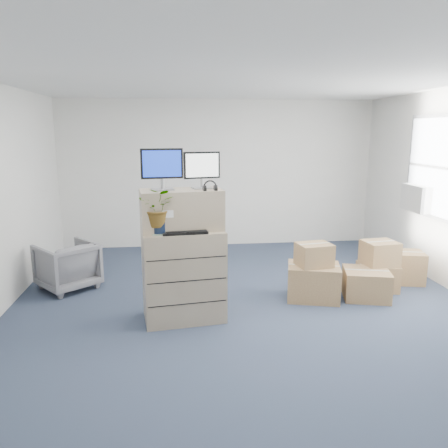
{
  "coord_description": "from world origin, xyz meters",
  "views": [
    {
      "loc": [
        -0.86,
        -4.87,
        2.22
      ],
      "look_at": [
        -0.25,
        0.4,
        1.08
      ],
      "focal_mm": 35.0,
      "sensor_mm": 36.0,
      "label": 1
    }
  ],
  "objects_px": {
    "monitor_left": "(162,167)",
    "keyboard": "(185,232)",
    "monitor_right": "(202,168)",
    "filing_cabinet_lower": "(183,275)",
    "office_chair": "(67,264)",
    "potted_plant": "(159,213)",
    "water_bottle": "(186,220)"
  },
  "relations": [
    {
      "from": "potted_plant",
      "to": "filing_cabinet_lower",
      "type": "bearing_deg",
      "value": 31.25
    },
    {
      "from": "water_bottle",
      "to": "keyboard",
      "type": "bearing_deg",
      "value": -97.86
    },
    {
      "from": "filing_cabinet_lower",
      "to": "monitor_right",
      "type": "distance_m",
      "value": 1.28
    },
    {
      "from": "filing_cabinet_lower",
      "to": "monitor_left",
      "type": "xyz_separation_m",
      "value": [
        -0.22,
        0.04,
        1.27
      ]
    },
    {
      "from": "filing_cabinet_lower",
      "to": "keyboard",
      "type": "height_order",
      "value": "keyboard"
    },
    {
      "from": "keyboard",
      "to": "potted_plant",
      "type": "height_order",
      "value": "potted_plant"
    },
    {
      "from": "monitor_left",
      "to": "water_bottle",
      "type": "distance_m",
      "value": 0.67
    },
    {
      "from": "water_bottle",
      "to": "office_chair",
      "type": "xyz_separation_m",
      "value": [
        -1.67,
        1.19,
        -0.84
      ]
    },
    {
      "from": "monitor_right",
      "to": "water_bottle",
      "type": "distance_m",
      "value": 0.63
    },
    {
      "from": "keyboard",
      "to": "water_bottle",
      "type": "height_order",
      "value": "water_bottle"
    },
    {
      "from": "monitor_left",
      "to": "water_bottle",
      "type": "xyz_separation_m",
      "value": [
        0.26,
        -0.02,
        -0.61
      ]
    },
    {
      "from": "filing_cabinet_lower",
      "to": "monitor_left",
      "type": "bearing_deg",
      "value": 162.54
    },
    {
      "from": "monitor_left",
      "to": "keyboard",
      "type": "bearing_deg",
      "value": -47.16
    },
    {
      "from": "monitor_left",
      "to": "potted_plant",
      "type": "relative_size",
      "value": 0.89
    },
    {
      "from": "monitor_right",
      "to": "office_chair",
      "type": "height_order",
      "value": "monitor_right"
    },
    {
      "from": "monitor_left",
      "to": "monitor_right",
      "type": "xyz_separation_m",
      "value": [
        0.46,
        0.08,
        -0.02
      ]
    },
    {
      "from": "filing_cabinet_lower",
      "to": "monitor_right",
      "type": "xyz_separation_m",
      "value": [
        0.24,
        0.12,
        1.25
      ]
    },
    {
      "from": "monitor_right",
      "to": "office_chair",
      "type": "bearing_deg",
      "value": 136.33
    },
    {
      "from": "monitor_right",
      "to": "water_bottle",
      "type": "bearing_deg",
      "value": -166.03
    },
    {
      "from": "monitor_left",
      "to": "monitor_right",
      "type": "bearing_deg",
      "value": 2.25
    },
    {
      "from": "water_bottle",
      "to": "filing_cabinet_lower",
      "type": "bearing_deg",
      "value": -155.75
    },
    {
      "from": "potted_plant",
      "to": "office_chair",
      "type": "relative_size",
      "value": 0.72
    },
    {
      "from": "filing_cabinet_lower",
      "to": "keyboard",
      "type": "relative_size",
      "value": 2.15
    },
    {
      "from": "monitor_left",
      "to": "keyboard",
      "type": "height_order",
      "value": "monitor_left"
    },
    {
      "from": "filing_cabinet_lower",
      "to": "water_bottle",
      "type": "relative_size",
      "value": 4.58
    },
    {
      "from": "monitor_left",
      "to": "potted_plant",
      "type": "distance_m",
      "value": 0.53
    },
    {
      "from": "monitor_right",
      "to": "potted_plant",
      "type": "distance_m",
      "value": 0.74
    },
    {
      "from": "filing_cabinet_lower",
      "to": "office_chair",
      "type": "xyz_separation_m",
      "value": [
        -1.62,
        1.21,
        -0.18
      ]
    },
    {
      "from": "monitor_right",
      "to": "keyboard",
      "type": "bearing_deg",
      "value": -141.6
    },
    {
      "from": "monitor_left",
      "to": "office_chair",
      "type": "distance_m",
      "value": 2.34
    },
    {
      "from": "potted_plant",
      "to": "water_bottle",
      "type": "bearing_deg",
      "value": 30.25
    },
    {
      "from": "water_bottle",
      "to": "monitor_right",
      "type": "bearing_deg",
      "value": 27.36
    }
  ]
}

